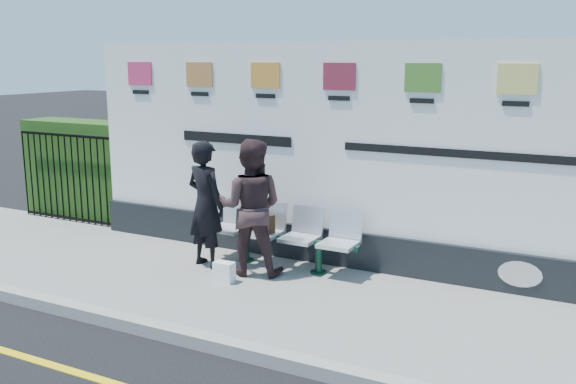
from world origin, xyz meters
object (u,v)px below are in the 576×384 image
object	(u,v)px
woman_left	(206,204)
billboard	(340,171)
bench	(281,250)
woman_right	(251,207)

from	to	relation	value
woman_left	billboard	bearing A→B (deg)	-135.76
bench	billboard	bearing A→B (deg)	38.96
woman_left	woman_right	distance (m)	0.70
billboard	woman_right	bearing A→B (deg)	-133.25
billboard	woman_left	size ratio (longest dim) A/B	4.65
billboard	woman_left	bearing A→B (deg)	-149.21
woman_left	woman_right	world-z (taller)	woman_right
bench	woman_right	world-z (taller)	woman_right
billboard	bench	bearing A→B (deg)	-141.27
bench	woman_right	bearing A→B (deg)	-119.16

